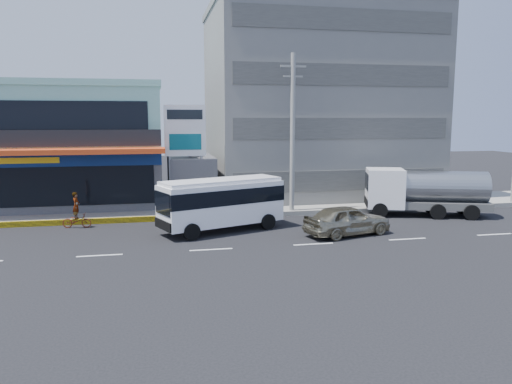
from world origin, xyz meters
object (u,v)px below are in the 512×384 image
(satellite_dish, at_px, (191,156))
(billboard, at_px, (185,137))
(utility_pole_near, at_px, (293,133))
(minibus, at_px, (222,200))
(concrete_building, at_px, (316,106))
(tanker_truck, at_px, (422,191))
(motorcycle_rider, at_px, (77,216))
(shop_building, at_px, (72,148))
(sedan, at_px, (347,220))

(satellite_dish, relative_size, billboard, 0.22)
(utility_pole_near, xyz_separation_m, minibus, (-4.96, -3.61, -3.46))
(concrete_building, distance_m, tanker_truck, 11.62)
(utility_pole_near, xyz_separation_m, motorcycle_rider, (-12.80, -1.20, -4.48))
(utility_pole_near, distance_m, motorcycle_rider, 13.61)
(shop_building, bearing_deg, tanker_truck, -21.11)
(motorcycle_rider, bearing_deg, shop_building, 98.83)
(satellite_dish, distance_m, billboard, 2.31)
(billboard, relative_size, minibus, 0.97)
(concrete_building, distance_m, satellite_dish, 11.30)
(satellite_dish, height_order, utility_pole_near, utility_pole_near)
(shop_building, bearing_deg, satellite_dish, -20.21)
(minibus, xyz_separation_m, motorcycle_rider, (-7.83, 2.40, -1.03))
(satellite_dish, xyz_separation_m, utility_pole_near, (6.00, -3.60, 1.57))
(sedan, xyz_separation_m, motorcycle_rider, (-14.14, 4.70, -0.14))
(utility_pole_near, height_order, motorcycle_rider, utility_pole_near)
(tanker_truck, bearing_deg, utility_pole_near, 166.43)
(concrete_building, height_order, billboard, concrete_building)
(concrete_building, xyz_separation_m, satellite_dish, (-10.00, -4.00, -3.42))
(billboard, distance_m, tanker_truck, 15.24)
(minibus, height_order, tanker_truck, tanker_truck)
(concrete_building, bearing_deg, satellite_dish, -158.20)
(utility_pole_near, bearing_deg, minibus, -144.00)
(concrete_building, distance_m, minibus, 15.30)
(tanker_truck, xyz_separation_m, motorcycle_rider, (-20.69, 0.70, -0.90))
(minibus, distance_m, tanker_truck, 12.97)
(utility_pole_near, relative_size, tanker_truck, 1.30)
(shop_building, bearing_deg, minibus, -48.33)
(shop_building, relative_size, sedan, 2.63)
(billboard, bearing_deg, utility_pole_near, -15.48)
(shop_building, relative_size, satellite_dish, 8.27)
(shop_building, relative_size, tanker_truck, 1.61)
(minibus, bearing_deg, billboard, 105.85)
(shop_building, xyz_separation_m, tanker_truck, (21.89, -8.45, -2.43))
(shop_building, bearing_deg, billboard, -32.32)
(motorcycle_rider, bearing_deg, utility_pole_near, 5.37)
(concrete_building, xyz_separation_m, minibus, (-8.96, -11.21, -5.31))
(sedan, bearing_deg, shop_building, 36.08)
(utility_pole_near, bearing_deg, shop_building, 154.94)
(satellite_dish, height_order, minibus, satellite_dish)
(concrete_building, xyz_separation_m, tanker_truck, (3.89, -9.51, -5.43))
(shop_building, height_order, satellite_dish, shop_building)
(shop_building, bearing_deg, utility_pole_near, -25.06)
(minibus, relative_size, tanker_truck, 0.92)
(shop_building, bearing_deg, motorcycle_rider, -81.17)
(sedan, bearing_deg, tanker_truck, -73.51)
(concrete_building, bearing_deg, minibus, -128.66)
(utility_pole_near, bearing_deg, motorcycle_rider, -174.63)
(utility_pole_near, relative_size, minibus, 1.41)
(satellite_dish, xyz_separation_m, sedan, (7.34, -9.50, -2.77))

